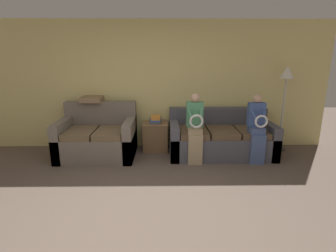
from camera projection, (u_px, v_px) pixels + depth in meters
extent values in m
plane|color=brown|center=(138.00, 225.00, 2.97)|extent=(14.00, 14.00, 0.00)
cube|color=#DBCC7F|center=(149.00, 86.00, 5.32)|extent=(7.28, 0.06, 2.55)
cube|color=#4C4C56|center=(220.00, 144.00, 5.07)|extent=(1.96, 0.98, 0.42)
cube|color=#4C4C56|center=(217.00, 118.00, 5.34)|extent=(1.96, 0.20, 0.42)
cube|color=#4C4C56|center=(174.00, 139.00, 5.03)|extent=(0.16, 0.98, 0.64)
cube|color=#4C4C56|center=(267.00, 138.00, 5.06)|extent=(0.16, 0.98, 0.64)
cube|color=brown|center=(193.00, 132.00, 4.90)|extent=(0.51, 0.74, 0.11)
cube|color=brown|center=(222.00, 132.00, 4.91)|extent=(0.51, 0.74, 0.11)
cube|color=brown|center=(251.00, 132.00, 4.92)|extent=(0.51, 0.74, 0.11)
cube|color=#70665B|center=(98.00, 145.00, 4.97)|extent=(1.39, 1.00, 0.44)
cube|color=#70665B|center=(101.00, 115.00, 5.23)|extent=(1.39, 0.20, 0.55)
cube|color=#70665B|center=(65.00, 138.00, 4.93)|extent=(0.16, 1.00, 0.72)
cube|color=#70665B|center=(130.00, 138.00, 4.94)|extent=(0.16, 1.00, 0.72)
cube|color=brown|center=(81.00, 133.00, 4.80)|extent=(0.50, 0.76, 0.11)
cube|color=brown|center=(110.00, 133.00, 4.81)|extent=(0.50, 0.76, 0.11)
cube|color=tan|center=(195.00, 150.00, 4.58)|extent=(0.25, 0.10, 0.53)
cube|color=tan|center=(195.00, 130.00, 4.63)|extent=(0.25, 0.28, 0.11)
cube|color=#4C8E66|center=(195.00, 114.00, 4.63)|extent=(0.29, 0.14, 0.44)
sphere|color=tan|center=(195.00, 98.00, 4.56)|extent=(0.16, 0.16, 0.16)
torus|color=silver|center=(196.00, 121.00, 4.39)|extent=(0.24, 0.04, 0.24)
cylinder|color=#4C8E66|center=(190.00, 114.00, 4.49)|extent=(0.11, 0.31, 0.24)
cylinder|color=#4C8E66|center=(201.00, 114.00, 4.49)|extent=(0.11, 0.31, 0.24)
cube|color=#475B8E|center=(257.00, 150.00, 4.60)|extent=(0.25, 0.10, 0.53)
cube|color=#475B8E|center=(256.00, 130.00, 4.65)|extent=(0.25, 0.28, 0.11)
cube|color=#3D5693|center=(256.00, 114.00, 4.65)|extent=(0.29, 0.14, 0.42)
sphere|color=tan|center=(258.00, 99.00, 4.58)|extent=(0.15, 0.15, 0.15)
torus|color=silver|center=(261.00, 121.00, 4.40)|extent=(0.22, 0.04, 0.22)
cylinder|color=#3D5693|center=(254.00, 114.00, 4.51)|extent=(0.11, 0.31, 0.23)
cylinder|color=#3D5693|center=(264.00, 114.00, 4.51)|extent=(0.11, 0.31, 0.23)
cube|color=brown|center=(156.00, 136.00, 5.29)|extent=(0.49, 0.45, 0.57)
cube|color=brown|center=(155.00, 123.00, 5.22)|extent=(0.51, 0.47, 0.02)
cube|color=#4C4C56|center=(155.00, 122.00, 5.23)|extent=(0.21, 0.31, 0.04)
cube|color=#33569E|center=(155.00, 120.00, 5.22)|extent=(0.22, 0.28, 0.03)
cube|color=orange|center=(156.00, 118.00, 5.21)|extent=(0.18, 0.28, 0.06)
cylinder|color=#2D2B28|center=(278.00, 149.00, 5.38)|extent=(0.26, 0.26, 0.02)
cylinder|color=#B7B7BC|center=(282.00, 114.00, 5.20)|extent=(0.03, 0.03, 1.42)
cone|color=silver|center=(287.00, 72.00, 4.99)|extent=(0.27, 0.27, 0.23)
cube|color=#846B4C|center=(92.00, 99.00, 5.14)|extent=(0.40, 0.40, 0.10)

